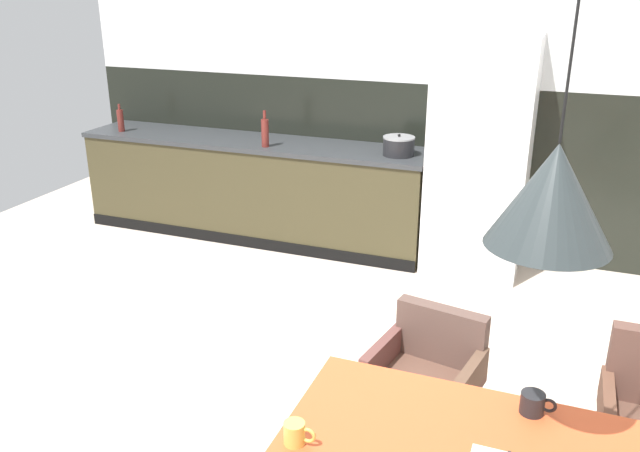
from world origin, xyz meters
name	(u,v)px	position (x,y,z in m)	size (l,w,h in m)	color
ground_plane	(300,424)	(0.00, 0.00, 0.00)	(8.24, 8.24, 0.00)	beige
back_wall_splashback_dark	(422,166)	(0.00, 2.75, 0.71)	(6.34, 0.12, 1.41)	black
kitchen_counter	(254,188)	(-1.44, 2.39, 0.45)	(3.18, 0.63, 0.89)	#3B3521
refrigerator_column	(480,157)	(0.52, 2.39, 0.92)	(0.75, 0.60, 1.85)	silver
armchair_near_window	(430,364)	(0.66, 0.07, 0.48)	(0.56, 0.55, 0.73)	brown
mug_wide_latte	(533,403)	(1.15, -0.52, 0.79)	(0.13, 0.09, 0.08)	black
mug_glass_clear	(295,433)	(0.40, -0.99, 0.79)	(0.12, 0.07, 0.08)	gold
cooking_pot	(399,146)	(-0.11, 2.34, 0.97)	(0.26, 0.26, 0.18)	black
bottle_spice_small	(121,120)	(-2.73, 2.26, 1.00)	(0.06, 0.06, 0.25)	maroon
bottle_wine_green	(265,132)	(-1.23, 2.21, 1.02)	(0.06, 0.06, 0.31)	maroon
pendant_lamp_over_table_near	(553,196)	(1.12, -0.81, 1.67)	(0.36, 0.36, 1.26)	black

